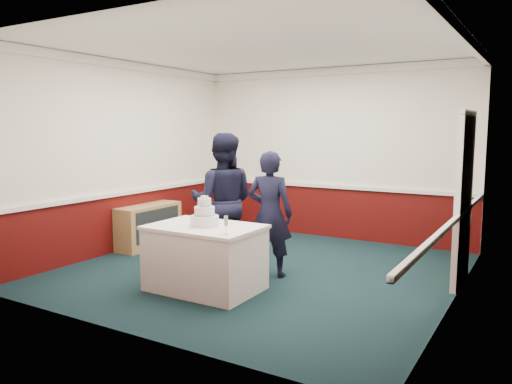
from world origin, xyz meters
The scene contains 9 objects.
ground centered at (0.00, 0.00, 0.00)m, with size 5.00×5.00×0.00m, color black.
room_shell centered at (0.08, 0.61, 1.97)m, with size 5.00×5.00×3.00m.
sideboard centered at (-2.28, 0.25, 0.35)m, with size 0.41×1.20×0.70m.
cake_table centered at (-0.16, -1.06, 0.40)m, with size 1.32×0.92×0.79m.
wedding_cake centered at (-0.16, -1.06, 0.90)m, with size 0.35×0.35×0.36m.
cake_knife centered at (-0.19, -1.26, 0.79)m, with size 0.01×0.22×0.01m, color silver.
champagne_flute centered at (0.34, -1.34, 0.93)m, with size 0.05×0.05×0.21m.
person_man centered at (-0.51, -0.16, 0.94)m, with size 0.92×0.71×1.89m, color black.
person_woman centered at (0.23, -0.15, 0.83)m, with size 0.61×0.40×1.66m, color black.
Camera 1 is at (3.37, -5.79, 1.94)m, focal length 35.00 mm.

